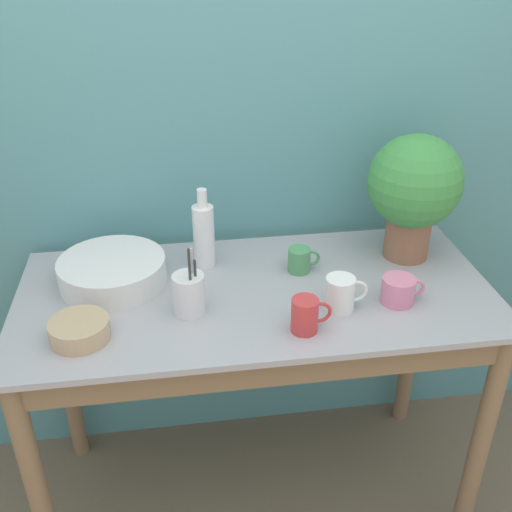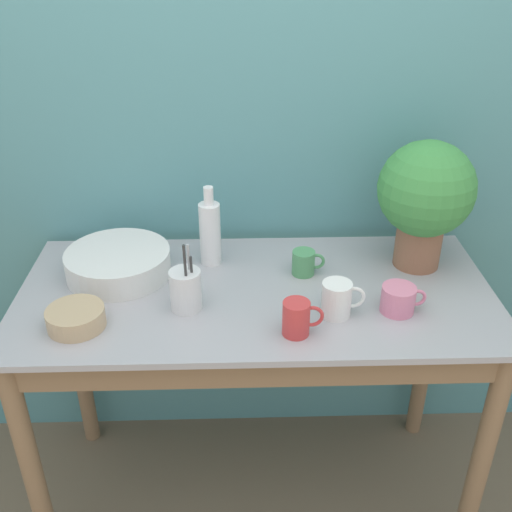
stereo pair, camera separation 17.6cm
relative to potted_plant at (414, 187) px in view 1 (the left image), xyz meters
name	(u,v)px [view 1 (the left image)]	position (x,y,z in m)	size (l,w,h in m)	color
wall_back	(239,151)	(-0.53, 0.25, 0.06)	(6.00, 0.05, 2.40)	teal
counter_table	(257,341)	(-0.53, -0.17, -0.42)	(1.45, 0.68, 0.89)	#846647
potted_plant	(414,187)	(0.00, 0.00, 0.00)	(0.30, 0.30, 0.42)	#8C5B42
bowl_wash_large	(112,271)	(-0.96, -0.03, -0.21)	(0.33, 0.33, 0.08)	silver
bottle_tall	(204,235)	(-0.67, 0.03, -0.14)	(0.07, 0.07, 0.27)	white
mug_green	(300,260)	(-0.37, -0.05, -0.21)	(0.10, 0.07, 0.08)	#4C935B
mug_pink	(399,290)	(-0.12, -0.26, -0.21)	(0.13, 0.10, 0.08)	pink
mug_white	(341,294)	(-0.30, -0.28, -0.19)	(0.12, 0.09, 0.10)	white
mug_red	(306,315)	(-0.42, -0.36, -0.20)	(0.11, 0.07, 0.10)	#C63838
bowl_small_tan	(79,330)	(-1.03, -0.31, -0.22)	(0.16, 0.16, 0.06)	tan
utensil_cup	(189,294)	(-0.73, -0.23, -0.18)	(0.09, 0.09, 0.22)	silver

